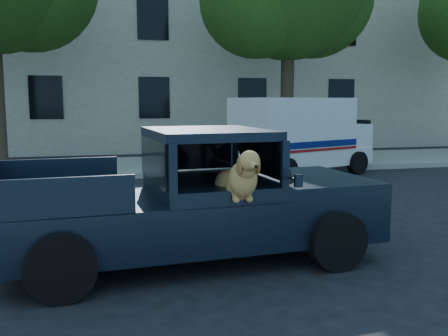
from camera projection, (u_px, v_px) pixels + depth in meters
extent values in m
plane|color=black|center=(195.00, 260.00, 6.53)|extent=(120.00, 120.00, 0.00)
cube|color=gray|center=(138.00, 166.00, 15.35)|extent=(60.00, 4.00, 0.15)
cylinder|color=#332619|center=(287.00, 97.00, 16.67)|extent=(0.44, 0.44, 4.40)
sphere|color=#19370D|center=(256.00, 1.00, 15.69)|extent=(3.60, 3.60, 3.60)
cube|color=beige|center=(190.00, 47.00, 22.51)|extent=(26.00, 6.00, 9.00)
cube|color=black|center=(190.00, 216.00, 6.47)|extent=(4.90, 2.16, 0.61)
cube|color=black|center=(309.00, 181.00, 6.94)|extent=(1.50, 1.93, 0.15)
cube|color=black|center=(207.00, 133.00, 6.39)|extent=(1.54, 1.86, 0.11)
cube|color=black|center=(261.00, 156.00, 6.67)|extent=(0.34, 1.59, 0.52)
cube|color=black|center=(231.00, 208.00, 6.18)|extent=(0.54, 0.54, 0.35)
cube|color=black|center=(298.00, 181.00, 5.60)|extent=(0.09, 0.05, 0.15)
cube|color=silver|center=(302.00, 156.00, 14.08)|extent=(4.31, 3.06, 0.47)
cube|color=silver|center=(293.00, 124.00, 13.75)|extent=(3.61, 2.79, 1.40)
cube|color=silver|center=(340.00, 134.00, 14.89)|extent=(1.40, 1.92, 0.66)
cube|color=#0B1656|center=(316.00, 144.00, 13.08)|extent=(2.98, 1.15, 0.17)
cube|color=#9E0F0F|center=(316.00, 150.00, 13.10)|extent=(2.98, 1.15, 0.07)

